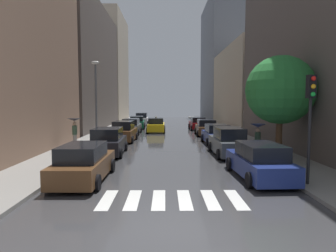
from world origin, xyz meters
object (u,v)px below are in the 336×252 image
parked_car_left_sixth (142,119)px  lamp_post_left (96,96)px  parked_car_left_nearest (84,163)px  parked_car_left_fourth (131,127)px  pedestrian_near_tree (75,126)px  traffic_light_right_corner (311,105)px  parked_car_left_third (124,132)px  taxi_midroad (156,125)px  pedestrian_foreground (258,133)px  street_tree_right (280,90)px  parked_car_right_second (228,142)px  parked_car_right_third (217,135)px  parked_car_right_fourth (206,128)px  parked_car_left_second (108,142)px  parked_car_right_fifth (198,124)px  parked_car_left_fifth (137,123)px  parked_car_right_nearest (259,162)px

parked_car_left_sixth → lamp_post_left: lamp_post_left is taller
parked_car_left_nearest → parked_car_left_fourth: 19.26m
pedestrian_near_tree → traffic_light_right_corner: bearing=-127.7°
parked_car_left_third → traffic_light_right_corner: (9.23, -14.08, 2.46)m
taxi_midroad → pedestrian_foreground: pedestrian_foreground is taller
pedestrian_near_tree → street_tree_right: 14.34m
traffic_light_right_corner → lamp_post_left: bearing=133.6°
parked_car_left_nearest → parked_car_right_second: (7.57, 6.19, 0.08)m
taxi_midroad → parked_car_right_third: bearing=-151.1°
parked_car_left_sixth → pedestrian_foreground: (9.18, -27.18, 0.69)m
parked_car_right_fourth → parked_car_right_second: bearing=-179.5°
parked_car_left_second → pedestrian_near_tree: bearing=45.9°
parked_car_left_sixth → parked_car_right_fourth: parked_car_left_sixth is taller
parked_car_left_second → parked_car_right_fifth: size_ratio=1.06×
parked_car_left_third → parked_car_left_sixth: 19.58m
parked_car_right_third → taxi_midroad: 10.83m
parked_car_right_third → street_tree_right: 8.25m
parked_car_left_third → parked_car_left_fifth: size_ratio=0.91×
parked_car_left_fifth → parked_car_left_sixth: bearing=-3.8°
parked_car_right_fourth → parked_car_left_second: bearing=146.8°
parked_car_right_third → taxi_midroad: size_ratio=0.98×
parked_car_right_nearest → parked_car_right_fourth: (0.02, 17.67, 0.01)m
parked_car_left_sixth → traffic_light_right_corner: bearing=-165.1°
parked_car_right_fifth → pedestrian_near_tree: (-10.69, -14.84, 0.90)m
parked_car_left_second → street_tree_right: 11.00m
parked_car_right_nearest → pedestrian_near_tree: size_ratio=2.35×
parked_car_left_nearest → parked_car_right_third: 13.90m
pedestrian_near_tree → traffic_light_right_corner: 16.25m
parked_car_left_fifth → lamp_post_left: bearing=171.2°
parked_car_right_fifth → pedestrian_near_tree: bearing=142.6°
parked_car_left_sixth → parked_car_right_second: bearing=-164.4°
parked_car_right_second → pedestrian_foreground: 1.94m
taxi_midroad → lamp_post_left: lamp_post_left is taller
taxi_midroad → street_tree_right: street_tree_right is taller
parked_car_left_nearest → pedestrian_near_tree: 9.84m
parked_car_right_third → lamp_post_left: (-9.54, -1.18, 3.10)m
parked_car_right_second → traffic_light_right_corner: bearing=-168.3°
parked_car_left_nearest → parked_car_right_fourth: (7.74, 18.01, 0.00)m
parked_car_left_second → street_tree_right: (10.29, -2.11, 3.27)m
parked_car_right_second → parked_car_left_third: bearing=47.7°
parked_car_right_nearest → parked_car_left_nearest: bearing=90.3°
parked_car_left_second → parked_car_right_third: (7.92, 5.06, -0.06)m
parked_car_right_nearest → street_tree_right: size_ratio=0.82×
lamp_post_left → parked_car_left_fourth: bearing=79.2°
parked_car_left_third → parked_car_right_third: size_ratio=0.97×
parked_car_right_fifth → taxi_midroad: taxi_midroad is taller
parked_car_left_second → pedestrian_near_tree: (-2.97, 2.77, 0.82)m
parked_car_right_fourth → lamp_post_left: bearing=130.0°
parked_car_right_fourth → pedestrian_near_tree: bearing=130.1°
parked_car_left_nearest → street_tree_right: (10.10, 4.39, 3.32)m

